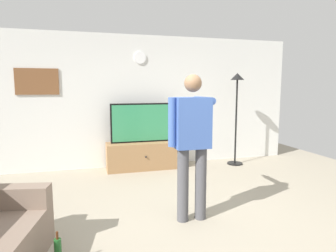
% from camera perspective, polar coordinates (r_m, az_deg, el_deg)
% --- Properties ---
extents(ground_plane, '(8.40, 8.40, 0.00)m').
position_cam_1_polar(ground_plane, '(3.71, 6.07, -18.71)').
color(ground_plane, '#9E937F').
extents(back_wall, '(6.40, 0.10, 2.70)m').
position_cam_1_polar(back_wall, '(6.17, -3.90, 4.84)').
color(back_wall, silver).
rests_on(back_wall, ground_plane).
extents(tv_stand, '(1.48, 0.48, 0.54)m').
position_cam_1_polar(tv_stand, '(5.95, -4.78, -5.78)').
color(tv_stand, '#997047').
rests_on(tv_stand, ground_plane).
extents(television, '(1.29, 0.07, 0.78)m').
position_cam_1_polar(television, '(5.88, -4.93, 0.64)').
color(television, black).
rests_on(television, tv_stand).
extents(wall_clock, '(0.24, 0.03, 0.24)m').
position_cam_1_polar(wall_clock, '(6.10, -5.51, 13.16)').
color(wall_clock, white).
extents(framed_picture, '(0.77, 0.04, 0.49)m').
position_cam_1_polar(framed_picture, '(6.05, -24.25, 7.94)').
color(framed_picture, brown).
extents(floor_lamp, '(0.32, 0.32, 1.94)m').
position_cam_1_polar(floor_lamp, '(6.29, 13.29, 5.03)').
color(floor_lamp, black).
rests_on(floor_lamp, ground_plane).
extents(person_standing_nearer_lamp, '(0.60, 0.78, 1.79)m').
position_cam_1_polar(person_standing_nearer_lamp, '(3.54, 4.72, -2.46)').
color(person_standing_nearer_lamp, '#4C4C51').
rests_on(person_standing_nearer_lamp, ground_plane).
extents(beverage_bottle, '(0.07, 0.07, 0.34)m').
position_cam_1_polar(beverage_bottle, '(3.08, -20.72, -22.10)').
color(beverage_bottle, '#1E5923').
rests_on(beverage_bottle, ground_plane).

